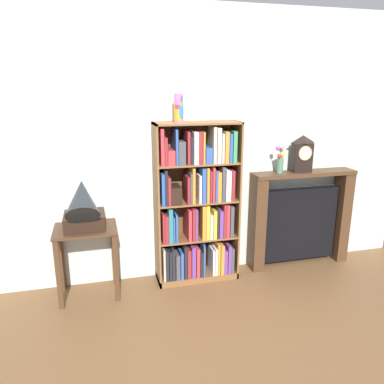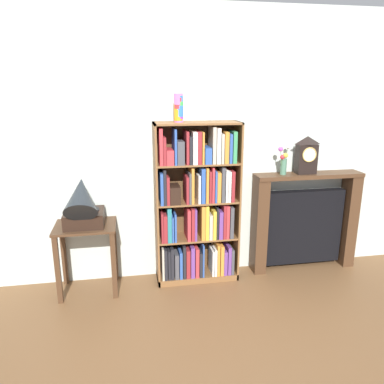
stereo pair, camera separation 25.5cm
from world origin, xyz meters
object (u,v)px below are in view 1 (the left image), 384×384
object	(u,v)px
cup_stack	(179,108)
gramophone	(83,206)
fireplace_mantel	(299,219)
side_table_left	(87,246)
flower_vase	(280,160)
mantel_clock	(302,154)
bookshelf	(197,208)

from	to	relation	value
cup_stack	gramophone	bearing A→B (deg)	-171.25
cup_stack	fireplace_mantel	xyz separation A→B (m)	(1.32, 0.06, -1.18)
side_table_left	fireplace_mantel	distance (m)	2.20
fireplace_mantel	flower_vase	bearing A→B (deg)	-174.48
side_table_left	cup_stack	bearing A→B (deg)	3.70
fireplace_mantel	mantel_clock	xyz separation A→B (m)	(-0.04, -0.02, 0.71)
cup_stack	flower_vase	bearing A→B (deg)	1.82
cup_stack	side_table_left	size ratio (longest dim) A/B	0.38
flower_vase	cup_stack	bearing A→B (deg)	-178.18
bookshelf	cup_stack	xyz separation A→B (m)	(-0.17, 0.00, 0.95)
cup_stack	mantel_clock	size ratio (longest dim) A/B	0.67
cup_stack	gramophone	world-z (taller)	cup_stack
mantel_clock	bookshelf	bearing A→B (deg)	-177.86
bookshelf	cup_stack	world-z (taller)	cup_stack
mantel_clock	cup_stack	bearing A→B (deg)	-178.24
bookshelf	mantel_clock	distance (m)	1.21
fireplace_mantel	flower_vase	size ratio (longest dim) A/B	3.83
bookshelf	flower_vase	xyz separation A→B (m)	(0.87, 0.03, 0.42)
side_table_left	flower_vase	xyz separation A→B (m)	(1.92, 0.09, 0.68)
bookshelf	side_table_left	bearing A→B (deg)	-177.01
bookshelf	fireplace_mantel	distance (m)	1.17
bookshelf	side_table_left	world-z (taller)	bookshelf
cup_stack	side_table_left	bearing A→B (deg)	-176.30
fireplace_mantel	cup_stack	bearing A→B (deg)	-177.38
side_table_left	mantel_clock	bearing A→B (deg)	2.55
side_table_left	fireplace_mantel	bearing A→B (deg)	3.05
bookshelf	flower_vase	world-z (taller)	bookshelf
gramophone	mantel_clock	world-z (taller)	mantel_clock
side_table_left	fireplace_mantel	size ratio (longest dim) A/B	0.59
side_table_left	flower_vase	bearing A→B (deg)	2.68
mantel_clock	flower_vase	bearing A→B (deg)	-178.49
cup_stack	flower_vase	xyz separation A→B (m)	(1.04, 0.03, -0.52)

